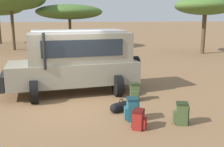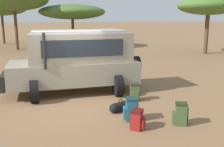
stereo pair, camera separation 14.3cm
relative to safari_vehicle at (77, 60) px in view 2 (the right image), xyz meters
The scene contains 10 objects.
ground_plane 2.01m from the safari_vehicle, 103.80° to the right, with size 320.00×320.00×0.00m, color olive.
safari_vehicle is the anchor object (origin of this frame).
backpack_beside_front_wheel 4.75m from the safari_vehicle, 58.23° to the right, with size 0.46×0.39×0.63m.
backpack_cluster_center 2.67m from the safari_vehicle, 40.53° to the right, with size 0.37×0.41×0.63m.
backpack_near_rear_wheel 3.67m from the safari_vehicle, 70.00° to the right, with size 0.45×0.43×0.66m.
backpack_outermost 4.26m from the safari_vehicle, 73.06° to the right, with size 0.46×0.45×0.53m.
duffel_bag_low_black_case 3.01m from the safari_vehicle, 66.47° to the right, with size 0.78×0.51×0.40m.
acacia_tree_left_mid 22.34m from the safari_vehicle, 105.92° to the left, with size 5.36×4.78×4.62m.
acacia_tree_right_mid 16.01m from the safari_vehicle, 85.69° to the left, with size 6.36×5.55×4.14m.
acacia_tree_far_right 14.55m from the safari_vehicle, 38.03° to the left, with size 4.87×4.76×4.56m.
Camera 2 is at (-0.57, -8.68, 2.92)m, focal length 42.00 mm.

